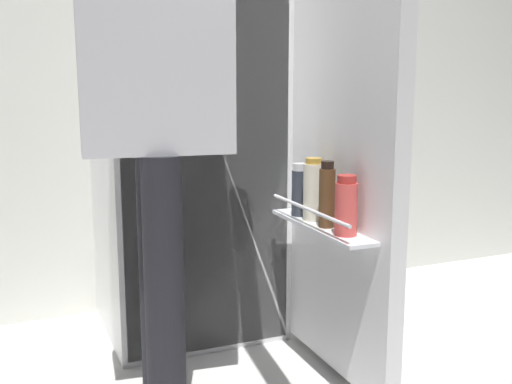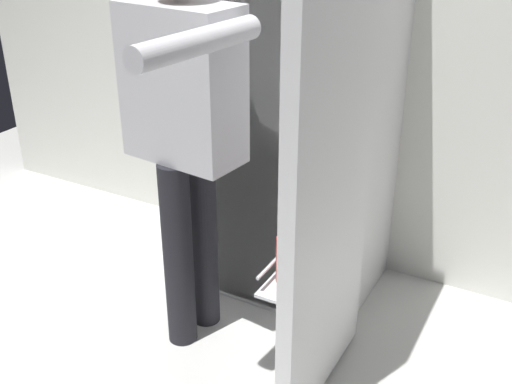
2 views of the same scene
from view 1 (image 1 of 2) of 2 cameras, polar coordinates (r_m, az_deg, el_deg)
The scene contains 4 objects.
ground_plane at distance 2.19m, azimuth -2.00°, elevation -17.30°, with size 5.79×5.79×0.00m, color silver.
kitchen_wall at distance 2.79m, azimuth -8.87°, elevation 15.48°, with size 4.40×0.10×2.54m, color silver.
refrigerator at distance 2.41m, azimuth -5.58°, elevation 7.74°, with size 0.72×1.23×1.82m.
person at distance 1.85m, azimuth -9.01°, elevation 8.66°, with size 0.54×0.77×1.61m.
Camera 1 is at (-0.68, -1.81, 1.02)m, focal length 43.10 mm.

